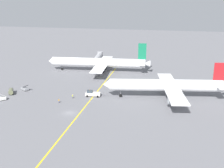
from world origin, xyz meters
name	(u,v)px	position (x,y,z in m)	size (l,w,h in m)	color
ground_plane	(70,113)	(0.00, 0.00, 0.00)	(600.00, 600.00, 0.00)	slate
taxiway_stripe	(87,104)	(3.12, 10.00, 0.00)	(0.50, 120.00, 0.01)	yellow
airliner_at_gate_left	(99,63)	(-7.39, 61.08, 5.08)	(58.38, 42.96, 16.38)	white
airliner_being_pushed	(167,86)	(32.38, 25.11, 5.29)	(50.91, 42.36, 14.96)	white
pushback_tug	(93,94)	(2.34, 19.25, 1.22)	(9.45, 3.49, 2.89)	white
gse_belt_loader_portside	(25,89)	(-29.62, 19.53, 0.83)	(4.87, 3.58, 3.02)	gray
gse_stair_truck_yellow	(0,98)	(-32.00, 5.05, 1.03)	(4.41, 4.74, 4.06)	silver
gse_fuel_bowser_stubby	(11,91)	(-32.57, 13.58, 1.33)	(4.14, 5.17, 2.40)	#666B4C
ground_crew_marshaller_foreground	(73,96)	(-4.83, 14.85, 0.88)	(0.36, 0.47, 1.69)	#4C4C51
ground_crew_wing_walker_right	(59,101)	(-8.06, 8.74, 0.84)	(0.36, 0.47, 1.62)	#2D3351
jet_bridge	(98,57)	(-13.91, 81.13, 4.39)	(6.41, 21.29, 6.17)	#B7B7BC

